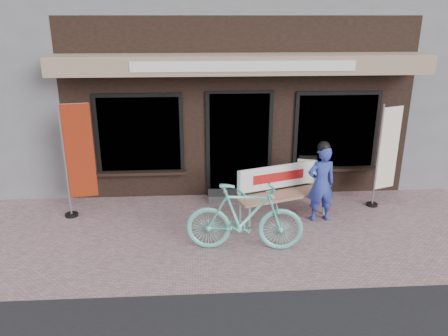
{
  "coord_description": "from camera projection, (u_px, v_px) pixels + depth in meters",
  "views": [
    {
      "loc": [
        -0.84,
        -6.56,
        3.59
      ],
      "look_at": [
        -0.39,
        0.7,
        1.05
      ],
      "focal_mm": 35.0,
      "sensor_mm": 36.0,
      "label": 1
    }
  ],
  "objects": [
    {
      "name": "storefront",
      "position": [
        229.0,
        41.0,
        11.1
      ],
      "size": [
        7.0,
        6.77,
        6.0
      ],
      "color": "black",
      "rests_on": "ground"
    },
    {
      "name": "bench",
      "position": [
        281.0,
        187.0,
        8.14
      ],
      "size": [
        1.82,
        1.0,
        0.96
      ],
      "rotation": [
        0.0,
        0.0,
        0.33
      ],
      "color": "#65C7B5",
      "rests_on": "ground"
    },
    {
      "name": "person",
      "position": [
        321.0,
        182.0,
        7.89
      ],
      "size": [
        0.56,
        0.4,
        1.52
      ],
      "rotation": [
        0.0,
        0.0,
        0.12
      ],
      "color": "#2D399B",
      "rests_on": "ground"
    },
    {
      "name": "bicycle",
      "position": [
        245.0,
        217.0,
        6.92
      ],
      "size": [
        1.93,
        0.72,
        1.13
      ],
      "primitive_type": "imported",
      "rotation": [
        0.0,
        0.0,
        1.47
      ],
      "color": "#65C7B5",
      "rests_on": "ground"
    },
    {
      "name": "nobori_red",
      "position": [
        78.0,
        158.0,
        7.96
      ],
      "size": [
        0.66,
        0.29,
        2.21
      ],
      "rotation": [
        0.0,
        0.0,
        0.2
      ],
      "color": "gray",
      "rests_on": "ground"
    },
    {
      "name": "menu_stand",
      "position": [
        306.0,
        174.0,
        9.18
      ],
      "size": [
        0.43,
        0.2,
        0.85
      ],
      "rotation": [
        0.0,
        0.0,
        -0.28
      ],
      "color": "black",
      "rests_on": "ground"
    },
    {
      "name": "ground",
      "position": [
        249.0,
        239.0,
        7.41
      ],
      "size": [
        70.0,
        70.0,
        0.0
      ],
      "primitive_type": "plane",
      "color": "#A47D83",
      "rests_on": "ground"
    },
    {
      "name": "nobori_cream",
      "position": [
        386.0,
        154.0,
        8.47
      ],
      "size": [
        0.6,
        0.33,
        2.05
      ],
      "rotation": [
        0.0,
        0.0,
        0.37
      ],
      "color": "gray",
      "rests_on": "ground"
    }
  ]
}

